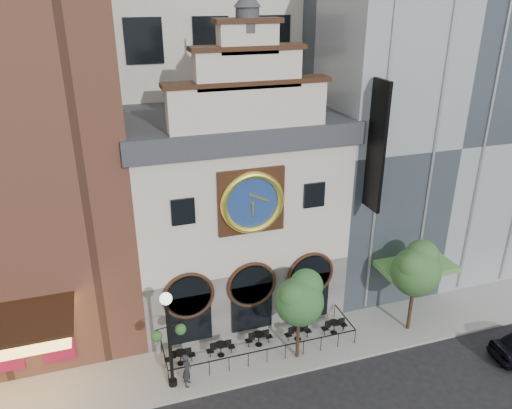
{
  "coord_description": "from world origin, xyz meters",
  "views": [
    {
      "loc": [
        -7.19,
        -18.98,
        18.71
      ],
      "look_at": [
        0.94,
        6.0,
        7.39
      ],
      "focal_mm": 35.0,
      "sensor_mm": 36.0,
      "label": 1
    }
  ],
  "objects": [
    {
      "name": "lamppost",
      "position": [
        -5.11,
        1.13,
        3.56
      ],
      "size": [
        1.75,
        0.73,
        5.52
      ],
      "rotation": [
        0.0,
        0.0,
        0.14
      ],
      "color": "black",
      "rests_on": "sidewalk"
    },
    {
      "name": "bistro_4",
      "position": [
        4.58,
        2.39,
        0.61
      ],
      "size": [
        1.58,
        0.68,
        0.9
      ],
      "color": "black",
      "rests_on": "sidewalk"
    },
    {
      "name": "cafe_railing",
      "position": [
        0.0,
        2.5,
        0.6
      ],
      "size": [
        10.6,
        2.6,
        0.9
      ],
      "primitive_type": null,
      "color": "black",
      "rests_on": "sidewalk"
    },
    {
      "name": "pedestrian",
      "position": [
        -4.39,
        0.9,
        1.09
      ],
      "size": [
        0.67,
        0.81,
        1.89
      ],
      "primitive_type": "imported",
      "rotation": [
        0.0,
        0.0,
        1.2
      ],
      "color": "black",
      "rests_on": "sidewalk"
    },
    {
      "name": "bistro_0",
      "position": [
        -4.45,
        2.55,
        0.61
      ],
      "size": [
        1.58,
        0.68,
        0.9
      ],
      "color": "black",
      "rests_on": "sidewalk"
    },
    {
      "name": "bistro_2",
      "position": [
        0.03,
        2.72,
        0.61
      ],
      "size": [
        1.58,
        0.68,
        0.9
      ],
      "color": "black",
      "rests_on": "sidewalk"
    },
    {
      "name": "ground",
      "position": [
        0.0,
        0.0,
        0.0
      ],
      "size": [
        120.0,
        120.0,
        0.0
      ],
      "primitive_type": "plane",
      "color": "black",
      "rests_on": "ground"
    },
    {
      "name": "retail_building",
      "position": [
        12.99,
        9.99,
        10.14
      ],
      "size": [
        14.0,
        14.4,
        20.0
      ],
      "color": "gray",
      "rests_on": "ground"
    },
    {
      "name": "bistro_1",
      "position": [
        -2.22,
        2.53,
        0.61
      ],
      "size": [
        1.58,
        0.68,
        0.9
      ],
      "color": "black",
      "rests_on": "sidewalk"
    },
    {
      "name": "bistro_3",
      "position": [
        2.34,
        2.51,
        0.61
      ],
      "size": [
        1.58,
        0.68,
        0.9
      ],
      "color": "black",
      "rests_on": "sidewalk"
    },
    {
      "name": "tree_left",
      "position": [
        1.79,
        1.2,
        3.95
      ],
      "size": [
        2.69,
        2.59,
        5.18
      ],
      "color": "#382619",
      "rests_on": "sidewalk"
    },
    {
      "name": "sidewalk",
      "position": [
        0.0,
        2.5,
        0.07
      ],
      "size": [
        44.0,
        5.0,
        0.15
      ],
      "primitive_type": "cube",
      "color": "gray",
      "rests_on": "ground"
    },
    {
      "name": "tree_right",
      "position": [
        9.03,
        1.48,
        4.25
      ],
      "size": [
        2.9,
        2.79,
        5.59
      ],
      "color": "#382619",
      "rests_on": "sidewalk"
    },
    {
      "name": "clock_building",
      "position": [
        0.0,
        7.82,
        6.69
      ],
      "size": [
        12.6,
        8.78,
        18.65
      ],
      "color": "#605E5B",
      "rests_on": "ground"
    }
  ]
}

